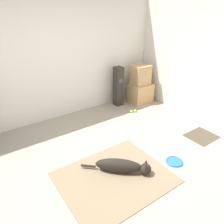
# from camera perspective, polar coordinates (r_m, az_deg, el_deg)

# --- Properties ---
(ground_plane) EXTENTS (12.00, 12.00, 0.00)m
(ground_plane) POSITION_cam_1_polar(r_m,az_deg,el_deg) (3.54, -1.35, -14.34)
(ground_plane) COLOR #9E9384
(wall_back) EXTENTS (8.00, 0.06, 2.55)m
(wall_back) POSITION_cam_1_polar(r_m,az_deg,el_deg) (4.69, -16.33, 12.74)
(wall_back) COLOR silver
(wall_back) RESTS_ON ground_plane
(wall_right) EXTENTS (0.06, 8.00, 2.55)m
(wall_right) POSITION_cam_1_polar(r_m,az_deg,el_deg) (4.75, 26.07, 11.31)
(wall_right) COLOR silver
(wall_right) RESTS_ON ground_plane
(area_rug) EXTENTS (1.57, 1.31, 0.01)m
(area_rug) POSITION_cam_1_polar(r_m,az_deg,el_deg) (3.37, 0.63, -16.69)
(area_rug) COLOR #847056
(area_rug) RESTS_ON ground_plane
(dog) EXTENTS (0.82, 0.77, 0.23)m
(dog) POSITION_cam_1_polar(r_m,az_deg,el_deg) (3.39, 2.77, -13.93)
(dog) COLOR black
(dog) RESTS_ON area_rug
(frisbee) EXTENTS (0.27, 0.27, 0.03)m
(frisbee) POSITION_cam_1_polar(r_m,az_deg,el_deg) (3.77, 16.00, -12.31)
(frisbee) COLOR blue
(frisbee) RESTS_ON ground_plane
(cardboard_box_lower) EXTENTS (0.56, 0.44, 0.47)m
(cardboard_box_lower) POSITION_cam_1_polar(r_m,az_deg,el_deg) (5.70, 7.42, 4.97)
(cardboard_box_lower) COLOR tan
(cardboard_box_lower) RESTS_ON ground_plane
(cardboard_box_upper) EXTENTS (0.44, 0.34, 0.48)m
(cardboard_box_upper) POSITION_cam_1_polar(r_m,az_deg,el_deg) (5.55, 7.49, 9.58)
(cardboard_box_upper) COLOR tan
(cardboard_box_upper) RESTS_ON cardboard_box_lower
(floor_speaker) EXTENTS (0.20, 0.20, 0.97)m
(floor_speaker) POSITION_cam_1_polar(r_m,az_deg,el_deg) (5.38, 1.66, 6.68)
(floor_speaker) COLOR #2D2823
(floor_speaker) RESTS_ON ground_plane
(tennis_ball_by_boxes) EXTENTS (0.07, 0.07, 0.07)m
(tennis_ball_by_boxes) POSITION_cam_1_polar(r_m,az_deg,el_deg) (5.18, 6.10, 0.30)
(tennis_ball_by_boxes) COLOR #C6E033
(tennis_ball_by_boxes) RESTS_ON ground_plane
(tennis_ball_near_speaker) EXTENTS (0.07, 0.07, 0.07)m
(tennis_ball_near_speaker) POSITION_cam_1_polar(r_m,az_deg,el_deg) (5.15, 5.12, 0.16)
(tennis_ball_near_speaker) COLOR #C6E033
(tennis_ball_near_speaker) RESTS_ON ground_plane
(door_mat) EXTENTS (0.56, 0.49, 0.01)m
(door_mat) POSITION_cam_1_polar(r_m,az_deg,el_deg) (4.60, 22.33, -5.84)
(door_mat) COLOR #4C4233
(door_mat) RESTS_ON ground_plane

